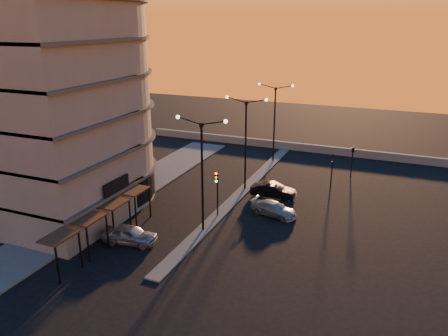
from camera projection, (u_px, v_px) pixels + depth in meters
ground at (203, 230)px, 35.96m from camera, size 120.00×120.00×0.00m
sidewalk_west at (125, 194)px, 43.27m from camera, size 5.00×40.00×0.12m
median at (245, 189)px, 44.68m from camera, size 1.20×36.00×0.12m
parapet at (301, 147)px, 57.78m from camera, size 44.00×0.50×1.00m
building at (53, 76)px, 37.27m from camera, size 14.35×17.08×25.00m
streetlamp_near at (202, 166)px, 34.16m from camera, size 4.32×0.32×9.51m
streetlamp_mid at (246, 136)px, 42.90m from camera, size 4.32×0.32×9.51m
streetlamp_far at (275, 117)px, 51.64m from camera, size 4.32×0.32×9.51m
traffic_light_main at (217, 186)px, 37.54m from camera, size 0.28×0.44×4.25m
signal_east_a at (332, 170)px, 44.65m from camera, size 0.13×0.16×3.60m
signal_east_b at (353, 150)px, 47.22m from camera, size 0.42×1.99×3.60m
car_hatchback at (130, 235)px, 33.71m from camera, size 4.51×2.37×1.47m
car_sedan at (273, 190)px, 42.53m from camera, size 4.38×1.68×1.43m
car_wagon at (274, 209)px, 38.60m from camera, size 4.52×2.67×1.23m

